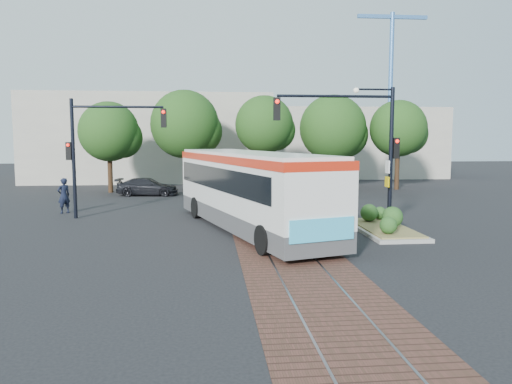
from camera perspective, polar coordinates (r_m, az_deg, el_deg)
ground at (r=22.33m, az=1.79°, el=-4.27°), size 120.00×120.00×0.00m
trackbed at (r=26.24m, az=0.67°, el=-2.67°), size 3.60×40.00×0.02m
tree_row at (r=38.41m, az=0.44°, el=7.41°), size 26.40×5.60×7.67m
warehouses at (r=50.57m, az=-3.01°, el=5.95°), size 40.00×13.00×8.00m
crane at (r=59.93m, az=15.14°, el=12.57°), size 8.00×0.50×18.00m
city_bus at (r=21.90m, az=-0.85°, el=0.60°), size 6.31×13.08×3.44m
traffic_island at (r=22.55m, az=14.36°, el=-3.51°), size 2.20×5.20×1.13m
signal_pole_main at (r=22.01m, az=12.20°, el=6.32°), size 5.49×0.46×6.00m
signal_pole_left at (r=26.35m, az=-17.81°, el=5.49°), size 4.99×0.34×6.00m
officer at (r=28.80m, az=-21.11°, el=-0.39°), size 0.82×0.80×1.91m
parked_car at (r=35.95m, az=-12.32°, el=0.59°), size 4.42×2.14×1.24m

